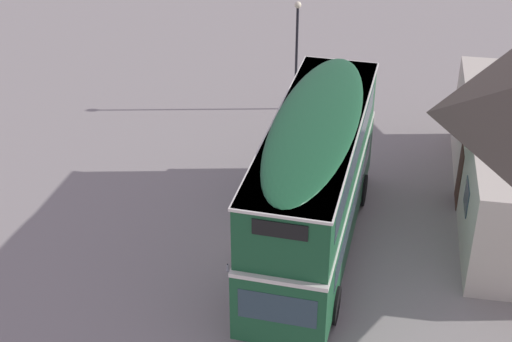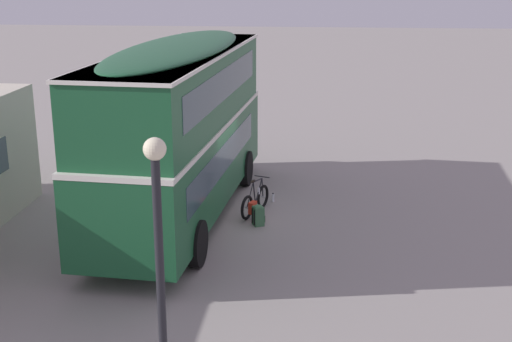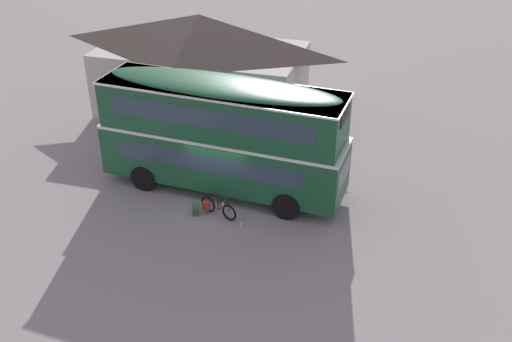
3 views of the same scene
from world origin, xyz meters
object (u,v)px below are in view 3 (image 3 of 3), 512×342
(touring_bicycle, at_px, (217,207))
(backpack_on_ground, at_px, (196,208))
(double_decker_bus, at_px, (223,132))
(water_bottle_clear_plastic, at_px, (241,223))

(touring_bicycle, distance_m, backpack_on_ground, 0.84)
(touring_bicycle, height_order, backpack_on_ground, touring_bicycle)
(double_decker_bus, xyz_separation_m, touring_bicycle, (0.35, -1.96, -2.27))
(double_decker_bus, distance_m, water_bottle_clear_plastic, 3.77)
(double_decker_bus, bearing_deg, water_bottle_clear_plastic, -58.43)
(water_bottle_clear_plastic, bearing_deg, backpack_on_ground, 172.21)
(backpack_on_ground, bearing_deg, touring_bicycle, 11.45)
(backpack_on_ground, relative_size, water_bottle_clear_plastic, 2.18)
(double_decker_bus, distance_m, backpack_on_ground, 3.20)
(touring_bicycle, relative_size, water_bottle_clear_plastic, 6.32)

